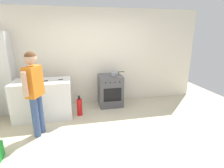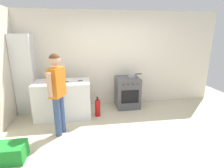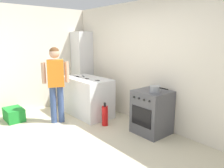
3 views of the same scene
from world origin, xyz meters
The scene contains 14 objects.
ground_plane centered at (0.00, 0.00, 0.00)m, with size 8.00×8.00×0.00m, color beige.
back_wall centered at (0.00, 1.95, 1.30)m, with size 6.00×0.10×2.60m, color silver.
side_wall_left centered at (-2.60, 0.40, 1.30)m, with size 0.10×3.10×2.60m, color silver.
counter_unit centered at (-1.35, 1.20, 0.45)m, with size 1.30×0.70×0.90m, color silver.
oven_left centered at (0.35, 1.58, 0.43)m, with size 0.63×0.62×0.85m.
pot centered at (0.45, 1.53, 0.91)m, with size 0.38×0.20×0.12m.
knife_paring centered at (-1.22, 1.16, 0.91)m, with size 0.21×0.08×0.01m.
knife_carving centered at (-1.63, 1.27, 0.90)m, with size 0.31×0.16×0.01m.
knife_bread centered at (-1.74, 1.14, 0.90)m, with size 0.35×0.07×0.01m.
knife_utility centered at (-0.98, 1.19, 0.90)m, with size 0.25×0.10×0.01m.
person centered at (-1.34, 0.41, 0.99)m, with size 0.32×0.53×1.65m.
fire_extinguisher centered at (-0.52, 1.10, 0.22)m, with size 0.13×0.13×0.50m.
recycling_crate_lower centered at (-2.06, -0.31, 0.14)m, with size 0.52×0.36×0.28m, color #1E842D.
larder_cabinet centered at (-2.30, 1.68, 1.00)m, with size 0.48×0.44×2.00m, color silver.
Camera 3 is at (2.95, -1.59, 1.83)m, focal length 35.00 mm.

